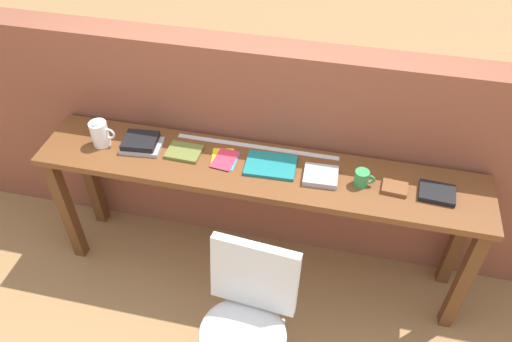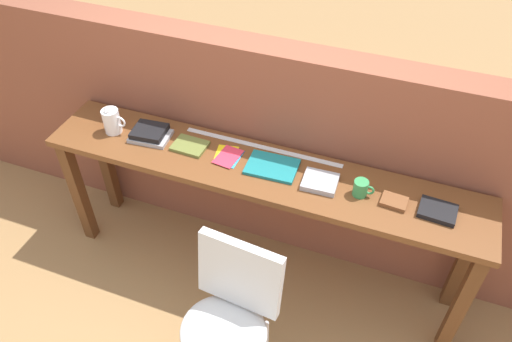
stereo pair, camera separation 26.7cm
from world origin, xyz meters
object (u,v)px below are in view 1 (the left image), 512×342
object	(u,v)px
pitcher_white	(100,133)
mug	(362,178)
book_stack_leftmost	(141,143)
book_repair_rightmost	(437,193)
chair_white_moulded	(247,314)
leather_journal_brown	(395,188)
pamphlet_pile_colourful	(225,159)
book_open_centre	(271,165)
magazine_cycling	(184,152)

from	to	relation	value
pitcher_white	mug	world-z (taller)	pitcher_white
book_stack_leftmost	book_repair_rightmost	size ratio (longest dim) A/B	1.32
chair_white_moulded	book_repair_rightmost	bearing A→B (deg)	38.88
mug	leather_journal_brown	distance (m)	0.18
leather_journal_brown	book_repair_rightmost	size ratio (longest dim) A/B	0.71
book_repair_rightmost	pitcher_white	bearing A→B (deg)	-176.30
pamphlet_pile_colourful	book_open_centre	world-z (taller)	book_open_centre
book_repair_rightmost	chair_white_moulded	bearing A→B (deg)	-137.41
book_stack_leftmost	book_repair_rightmost	world-z (taller)	book_stack_leftmost
book_open_centre	book_repair_rightmost	bearing A→B (deg)	-3.96
pitcher_white	leather_journal_brown	world-z (taller)	pitcher_white
chair_white_moulded	book_repair_rightmost	distance (m)	1.15
book_stack_leftmost	book_repair_rightmost	bearing A→B (deg)	-0.93
pitcher_white	pamphlet_pile_colourful	distance (m)	0.73
book_repair_rightmost	mug	bearing A→B (deg)	-175.16
magazine_cycling	chair_white_moulded	bearing A→B (deg)	-51.51
mug	leather_journal_brown	world-z (taller)	mug
pitcher_white	leather_journal_brown	distance (m)	1.65
leather_journal_brown	book_repair_rightmost	bearing A→B (deg)	6.89
book_open_centre	book_repair_rightmost	size ratio (longest dim) A/B	1.51
chair_white_moulded	pitcher_white	world-z (taller)	pitcher_white
book_stack_leftmost	chair_white_moulded	bearing A→B (deg)	-42.13
chair_white_moulded	magazine_cycling	world-z (taller)	magazine_cycling
pamphlet_pile_colourful	book_open_centre	bearing A→B (deg)	-0.26
leather_journal_brown	chair_white_moulded	bearing A→B (deg)	-128.93
pitcher_white	leather_journal_brown	xyz separation A→B (m)	(1.65, -0.01, -0.07)
pitcher_white	book_repair_rightmost	xyz separation A→B (m)	(1.86, -0.00, -0.06)
chair_white_moulded	book_open_centre	xyz separation A→B (m)	(-0.03, 0.71, 0.36)
pamphlet_pile_colourful	book_repair_rightmost	distance (m)	1.14
book_stack_leftmost	pamphlet_pile_colourful	bearing A→B (deg)	-0.07
pitcher_white	magazine_cycling	world-z (taller)	pitcher_white
pitcher_white	leather_journal_brown	size ratio (longest dim) A/B	1.41
leather_journal_brown	mug	bearing A→B (deg)	-176.27
chair_white_moulded	book_repair_rightmost	xyz separation A→B (m)	(0.85, 0.68, 0.37)
chair_white_moulded	magazine_cycling	xyz separation A→B (m)	(-0.53, 0.71, 0.36)
pitcher_white	pamphlet_pile_colourful	world-z (taller)	pitcher_white
magazine_cycling	pamphlet_pile_colourful	bearing A→B (deg)	1.79
book_stack_leftmost	book_open_centre	bearing A→B (deg)	-0.14
pitcher_white	mug	size ratio (longest dim) A/B	1.67
book_open_centre	book_stack_leftmost	bearing A→B (deg)	177.52
pitcher_white	book_stack_leftmost	distance (m)	0.24
pamphlet_pile_colourful	chair_white_moulded	bearing A→B (deg)	-67.69
magazine_cycling	book_repair_rightmost	distance (m)	1.38
book_stack_leftmost	mug	distance (m)	1.25
book_stack_leftmost	pamphlet_pile_colourful	xyz separation A→B (m)	(0.49, -0.00, -0.02)
magazine_cycling	pitcher_white	bearing A→B (deg)	-175.22
chair_white_moulded	mug	xyz separation A→B (m)	(0.46, 0.68, 0.40)
pitcher_white	pamphlet_pile_colourful	bearing A→B (deg)	2.03
pamphlet_pile_colourful	book_repair_rightmost	bearing A→B (deg)	-1.30
mug	magazine_cycling	bearing A→B (deg)	178.07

